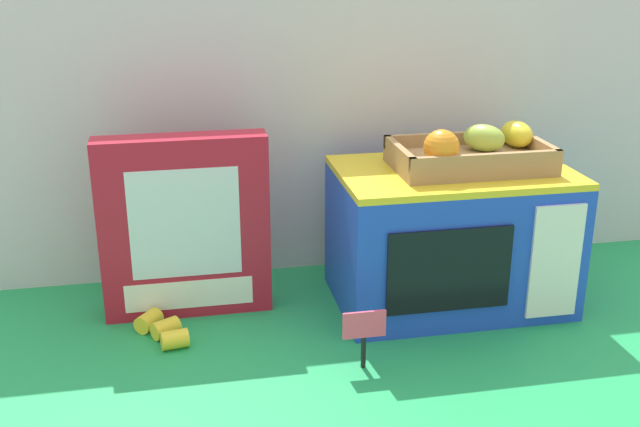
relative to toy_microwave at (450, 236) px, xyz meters
name	(u,v)px	position (x,y,z in m)	size (l,w,h in m)	color
ground_plane	(365,302)	(-0.15, 0.02, -0.13)	(1.70, 1.70, 0.00)	#219E54
display_back_panel	(344,130)	(-0.15, 0.22, 0.16)	(1.61, 0.03, 0.57)	silver
toy_microwave	(450,236)	(0.00, 0.00, 0.00)	(0.42, 0.27, 0.26)	blue
food_groups_crate	(472,153)	(0.03, 0.00, 0.16)	(0.27, 0.17, 0.09)	#A37F51
cookie_set_box	(185,227)	(-0.48, 0.05, 0.04)	(0.30, 0.07, 0.33)	#B2192D
price_sign	(364,331)	(-0.22, -0.21, -0.06)	(0.07, 0.01, 0.10)	black
loose_toy_banana	(163,329)	(-0.53, -0.05, -0.11)	(0.09, 0.12, 0.03)	yellow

